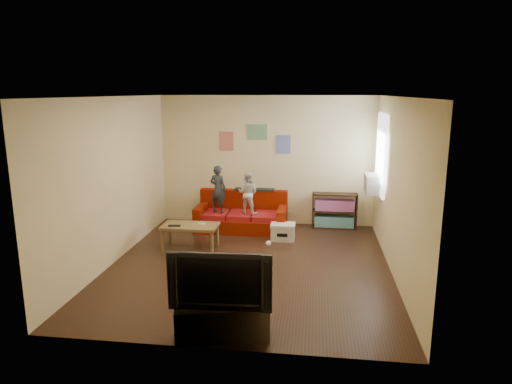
# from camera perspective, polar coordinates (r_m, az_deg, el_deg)

# --- Properties ---
(room_shell) EXTENTS (4.52, 5.02, 2.72)m
(room_shell) POSITION_cam_1_polar(r_m,az_deg,el_deg) (7.16, -0.83, 0.97)
(room_shell) COLOR #361F14
(room_shell) RESTS_ON ground
(sofa) EXTENTS (1.83, 0.84, 0.80)m
(sofa) POSITION_cam_1_polar(r_m,az_deg,el_deg) (9.35, -1.77, -3.08)
(sofa) COLOR maroon
(sofa) RESTS_ON ground
(child_a) EXTENTS (0.41, 0.33, 0.96)m
(child_a) POSITION_cam_1_polar(r_m,az_deg,el_deg) (9.13, -4.76, 0.35)
(child_a) COLOR #2C313B
(child_a) RESTS_ON sofa
(child_b) EXTENTS (0.47, 0.40, 0.84)m
(child_b) POSITION_cam_1_polar(r_m,az_deg,el_deg) (9.04, -1.03, -0.13)
(child_b) COLOR silver
(child_b) RESTS_ON sofa
(coffee_table) EXTENTS (0.99, 0.54, 0.45)m
(coffee_table) POSITION_cam_1_polar(r_m,az_deg,el_deg) (8.26, -8.24, -4.51)
(coffee_table) COLOR olive
(coffee_table) RESTS_ON ground
(remote) EXTENTS (0.22, 0.07, 0.02)m
(remote) POSITION_cam_1_polar(r_m,az_deg,el_deg) (8.20, -10.17, -4.16)
(remote) COLOR black
(remote) RESTS_ON coffee_table
(game_controller) EXTENTS (0.13, 0.04, 0.03)m
(game_controller) POSITION_cam_1_polar(r_m,az_deg,el_deg) (8.24, -6.82, -3.96)
(game_controller) COLOR white
(game_controller) RESTS_ON coffee_table
(bookshelf) EXTENTS (0.91, 0.27, 0.73)m
(bookshelf) POSITION_cam_1_polar(r_m,az_deg,el_deg) (9.57, 9.76, -2.55)
(bookshelf) COLOR black
(bookshelf) RESTS_ON ground
(window) EXTENTS (0.04, 1.08, 1.48)m
(window) POSITION_cam_1_polar(r_m,az_deg,el_deg) (8.75, 15.37, 4.56)
(window) COLOR white
(window) RESTS_ON room_shell
(ac_unit) EXTENTS (0.28, 0.55, 0.35)m
(ac_unit) POSITION_cam_1_polar(r_m,az_deg,el_deg) (8.82, 14.39, 0.99)
(ac_unit) COLOR #B7B2A3
(ac_unit) RESTS_ON window
(artwork_left) EXTENTS (0.30, 0.01, 0.40)m
(artwork_left) POSITION_cam_1_polar(r_m,az_deg,el_deg) (9.66, -3.73, 6.35)
(artwork_left) COLOR #D87266
(artwork_left) RESTS_ON room_shell
(artwork_center) EXTENTS (0.42, 0.01, 0.32)m
(artwork_center) POSITION_cam_1_polar(r_m,az_deg,el_deg) (9.54, 0.12, 7.51)
(artwork_center) COLOR #72B27F
(artwork_center) RESTS_ON room_shell
(artwork_right) EXTENTS (0.30, 0.01, 0.38)m
(artwork_right) POSITION_cam_1_polar(r_m,az_deg,el_deg) (9.51, 3.43, 5.95)
(artwork_right) COLOR #727FCC
(artwork_right) RESTS_ON room_shell
(file_box) EXTENTS (0.46, 0.35, 0.32)m
(file_box) POSITION_cam_1_polar(r_m,az_deg,el_deg) (8.74, 3.38, -4.97)
(file_box) COLOR silver
(file_box) RESTS_ON ground
(tv_stand) EXTENTS (1.12, 0.60, 0.40)m
(tv_stand) POSITION_cam_1_polar(r_m,az_deg,el_deg) (5.45, -4.27, -15.82)
(tv_stand) COLOR #3A2F1E
(tv_stand) RESTS_ON ground
(television) EXTENTS (1.17, 0.21, 0.67)m
(television) POSITION_cam_1_polar(r_m,az_deg,el_deg) (5.22, -4.36, -10.64)
(television) COLOR black
(television) RESTS_ON tv_stand
(tissue) EXTENTS (0.12, 0.12, 0.10)m
(tissue) POSITION_cam_1_polar(r_m,az_deg,el_deg) (8.41, 1.56, -6.45)
(tissue) COLOR white
(tissue) RESTS_ON ground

